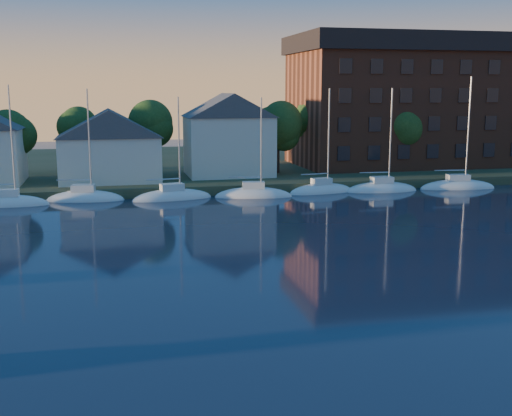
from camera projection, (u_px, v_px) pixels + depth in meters
name	position (u px, v px, depth m)	size (l,w,h in m)	color
shoreline_land	(153.00, 169.00, 91.67)	(160.00, 50.00, 2.00)	#323F25
wooden_dock	(168.00, 194.00, 69.65)	(120.00, 3.00, 1.00)	brown
clubhouse_centre	(110.00, 144.00, 72.16)	(11.55, 8.40, 8.08)	silver
clubhouse_east	(228.00, 134.00, 77.04)	(10.50, 8.40, 9.80)	silver
condo_block	(406.00, 100.00, 87.85)	(31.00, 17.00, 17.40)	brown
tree_line	(175.00, 123.00, 79.32)	(93.40, 5.40, 8.90)	#3A231A
moored_fleet	(132.00, 199.00, 65.86)	(79.50, 2.40, 12.05)	white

